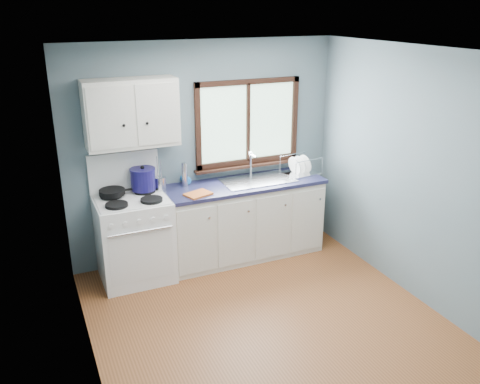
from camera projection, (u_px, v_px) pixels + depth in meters
name	position (u px, v px, depth m)	size (l,w,h in m)	color
floor	(274.00, 329.00, 4.75)	(3.20, 3.60, 0.02)	brown
ceiling	(281.00, 51.00, 3.88)	(3.20, 3.60, 0.02)	white
wall_back	(204.00, 151.00, 5.87)	(3.20, 0.02, 2.50)	slate
wall_front	(432.00, 317.00, 2.76)	(3.20, 0.02, 2.50)	slate
wall_left	(82.00, 237.00, 3.71)	(0.02, 3.60, 2.50)	slate
wall_right	(424.00, 180.00, 4.92)	(0.02, 3.60, 2.50)	slate
gas_range	(134.00, 236.00, 5.48)	(0.76, 0.69, 1.36)	white
base_cabinets	(243.00, 223.00, 6.02)	(1.85, 0.60, 0.88)	silver
countertop	(244.00, 184.00, 5.85)	(1.89, 0.64, 0.04)	#181937
sink	(258.00, 185.00, 5.93)	(0.84, 0.46, 0.44)	silver
window	(248.00, 129.00, 5.96)	(1.36, 0.10, 1.03)	#9EC6A8
upper_cabinets	(131.00, 113.00, 5.20)	(0.95, 0.35, 0.70)	silver
skillet	(112.00, 192.00, 5.36)	(0.41, 0.28, 0.05)	black
stockpot	(143.00, 179.00, 5.47)	(0.36, 0.36, 0.27)	#140F48
utensil_crock	(161.00, 184.00, 5.57)	(0.16, 0.16, 0.39)	silver
thermos	(185.00, 175.00, 5.68)	(0.06, 0.06, 0.28)	silver
soap_bottle	(188.00, 175.00, 5.71)	(0.09, 0.09, 0.24)	#1D6AB5
dish_towel	(198.00, 194.00, 5.46)	(0.27, 0.20, 0.02)	#C55F25
dish_rack	(300.00, 169.00, 6.14)	(0.47, 0.39, 0.22)	silver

